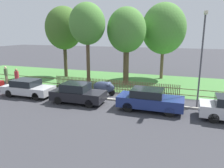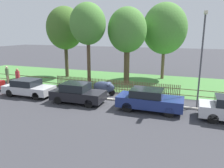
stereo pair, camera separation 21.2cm
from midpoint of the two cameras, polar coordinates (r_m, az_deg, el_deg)
ground_plane at (r=16.98m, az=-2.21°, el=-4.09°), size 120.00×120.00×0.00m
kerb_stone at (r=17.05m, az=-2.08°, el=-3.80°), size 42.95×0.20×0.12m
grass_strip at (r=23.33m, az=4.27°, el=0.75°), size 42.95×9.12×0.01m
park_fence at (r=18.99m, az=0.51°, el=-0.50°), size 42.95×0.05×1.08m
parked_car_black_saloon at (r=19.04m, az=-20.73°, el=-0.86°), size 4.14×1.81×1.37m
parked_car_navy_estate at (r=16.24m, az=-8.63°, el=-2.34°), size 3.95×1.83×1.48m
parked_car_red_compact at (r=14.69m, az=10.09°, el=-4.05°), size 4.30×1.79×1.46m
covered_motorcycle at (r=18.07m, az=-1.68°, el=-0.75°), size 2.00×0.81×1.14m
tree_nearest_kerb at (r=25.82m, az=-11.95°, el=14.03°), size 4.14×4.14×7.92m
tree_behind_motorcycle at (r=21.23m, az=-6.03°, el=15.27°), size 3.38×3.38×7.81m
tree_mid_park at (r=21.87m, az=4.27°, el=13.74°), size 3.80×3.80×7.49m
tree_far_left at (r=24.73m, az=13.84°, el=13.83°), size 4.72×4.72×8.18m
pedestrian_near_fence at (r=24.47m, az=-25.45°, el=2.45°), size 0.47×0.47×1.77m
pedestrian_by_lamp at (r=21.83m, az=-23.14°, el=1.65°), size 0.51×0.51×1.88m
street_lamp at (r=15.46m, az=22.84°, el=8.06°), size 0.20×0.79×6.37m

